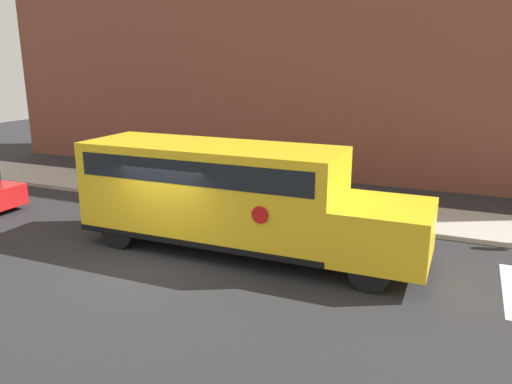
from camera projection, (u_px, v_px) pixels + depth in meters
ground_plane at (156, 264)px, 13.27m from camera, size 60.00×60.00×0.00m
sidewalk_strip at (253, 200)px, 19.03m from camera, size 44.00×3.00×0.15m
building_backdrop at (309, 22)px, 23.04m from camera, size 32.00×4.00×13.91m
school_bus at (230, 192)px, 13.82m from camera, size 9.64×2.57×3.01m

